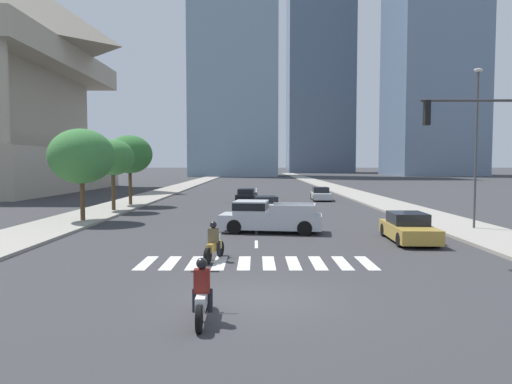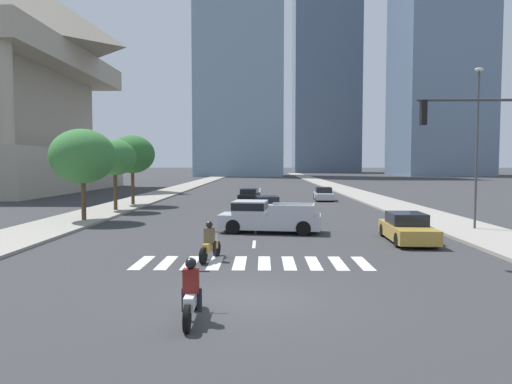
% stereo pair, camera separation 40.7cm
% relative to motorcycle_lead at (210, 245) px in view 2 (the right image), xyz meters
% --- Properties ---
extents(ground_plane, '(800.00, 800.00, 0.00)m').
position_rel_motorcycle_lead_xyz_m(ground_plane, '(1.60, -4.98, -0.58)').
color(ground_plane, '#333335').
extents(sidewalk_east, '(4.00, 260.00, 0.15)m').
position_rel_motorcycle_lead_xyz_m(sidewalk_east, '(13.13, 25.02, -0.51)').
color(sidewalk_east, gray).
rests_on(sidewalk_east, ground).
extents(sidewalk_west, '(4.00, 260.00, 0.15)m').
position_rel_motorcycle_lead_xyz_m(sidewalk_west, '(-9.94, 25.02, -0.51)').
color(sidewalk_west, gray).
rests_on(sidewalk_west, ground).
extents(crosswalk_near, '(8.55, 2.42, 0.01)m').
position_rel_motorcycle_lead_xyz_m(crosswalk_near, '(1.60, -0.50, -0.58)').
color(crosswalk_near, silver).
rests_on(crosswalk_near, ground).
extents(lane_divider_center, '(0.14, 50.00, 0.01)m').
position_rel_motorcycle_lead_xyz_m(lane_divider_center, '(1.60, 27.50, -0.58)').
color(lane_divider_center, silver).
rests_on(lane_divider_center, ground).
extents(motorcycle_lead, '(0.81, 2.04, 1.49)m').
position_rel_motorcycle_lead_xyz_m(motorcycle_lead, '(0.00, 0.00, 0.00)').
color(motorcycle_lead, black).
rests_on(motorcycle_lead, ground).
extents(motorcycle_trailing, '(0.70, 2.21, 1.49)m').
position_rel_motorcycle_lead_xyz_m(motorcycle_trailing, '(0.33, -6.79, -0.00)').
color(motorcycle_trailing, black).
rests_on(motorcycle_trailing, ground).
extents(pickup_truck, '(5.53, 2.64, 1.67)m').
position_rel_motorcycle_lead_xyz_m(pickup_truck, '(2.11, 7.16, 0.23)').
color(pickup_truck, '#B7BABF').
rests_on(pickup_truck, ground).
extents(sedan_silver_0, '(2.21, 4.38, 1.24)m').
position_rel_motorcycle_lead_xyz_m(sedan_silver_0, '(2.32, 16.66, -0.01)').
color(sedan_silver_0, '#B7BABF').
rests_on(sedan_silver_0, ground).
extents(sedan_silver_1, '(1.91, 4.43, 1.29)m').
position_rel_motorcycle_lead_xyz_m(sedan_silver_1, '(8.00, 28.83, 0.00)').
color(sedan_silver_1, '#B7BABF').
rests_on(sedan_silver_1, ground).
extents(sedan_gold_2, '(1.99, 4.58, 1.33)m').
position_rel_motorcycle_lead_xyz_m(sedan_gold_2, '(8.73, 4.33, 0.03)').
color(sedan_gold_2, '#B28E38').
rests_on(sedan_gold_2, ground).
extents(sedan_black_3, '(2.06, 4.53, 1.26)m').
position_rel_motorcycle_lead_xyz_m(sedan_black_3, '(0.69, 27.06, -0.00)').
color(sedan_black_3, black).
rests_on(sedan_black_3, ground).
extents(traffic_signal_near, '(4.95, 0.28, 6.19)m').
position_rel_motorcycle_lead_xyz_m(traffic_signal_near, '(10.54, -0.21, 3.82)').
color(traffic_signal_near, '#333335').
rests_on(traffic_signal_near, sidewalk_east).
extents(street_lamp_east, '(0.50, 0.24, 8.56)m').
position_rel_motorcycle_lead_xyz_m(street_lamp_east, '(13.43, 7.81, 4.46)').
color(street_lamp_east, '#3F3F42').
rests_on(street_lamp_east, sidewalk_east).
extents(street_tree_nearest, '(3.96, 3.96, 5.63)m').
position_rel_motorcycle_lead_xyz_m(street_tree_nearest, '(-9.14, 11.34, 3.50)').
color(street_tree_nearest, '#4C3823').
rests_on(street_tree_nearest, sidewalk_west).
extents(street_tree_second, '(3.17, 3.17, 5.31)m').
position_rel_motorcycle_lead_xyz_m(street_tree_second, '(-9.14, 17.62, 3.51)').
color(street_tree_second, '#4C3823').
rests_on(street_tree_second, sidewalk_west).
extents(street_tree_third, '(3.79, 3.79, 5.89)m').
position_rel_motorcycle_lead_xyz_m(street_tree_third, '(-9.14, 22.36, 3.83)').
color(street_tree_third, '#4C3823').
rests_on(street_tree_third, sidewalk_west).
extents(office_tower_left_skyline, '(24.90, 20.66, 102.24)m').
position_rel_motorcycle_lead_xyz_m(office_tower_left_skyline, '(-4.81, 120.76, 44.94)').
color(office_tower_left_skyline, '#7A93A8').
rests_on(office_tower_left_skyline, ground).
extents(office_tower_center_skyline, '(25.57, 22.02, 78.98)m').
position_rel_motorcycle_lead_xyz_m(office_tower_center_skyline, '(27.19, 173.72, 38.38)').
color(office_tower_center_skyline, slate).
rests_on(office_tower_center_skyline, ground).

